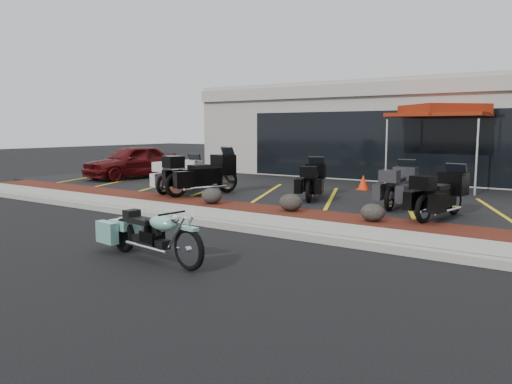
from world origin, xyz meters
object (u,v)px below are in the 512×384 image
Objects in this scene: hero_cruiser at (189,243)px; traffic_cone at (363,182)px; touring_white at (194,172)px; parked_car at (131,162)px; popup_canopy at (443,112)px.

hero_cruiser reaches higher than traffic_cone.
hero_cruiser is 1.23× the size of touring_white.
hero_cruiser is at bearing -82.31° from traffic_cone.
traffic_cone is at bearing 105.64° from hero_cruiser.
parked_car is at bearing -169.38° from traffic_cone.
parked_car reaches higher than touring_white.
parked_car reaches higher than hero_cruiser.
popup_canopy is at bearing 24.70° from parked_car.
hero_cruiser is at bearing -141.98° from touring_white.
hero_cruiser is 10.00m from traffic_cone.
parked_car is (-4.68, 1.49, 0.08)m from touring_white.
hero_cruiser is 12.15m from popup_canopy.
touring_white reaches higher than hero_cruiser.
hero_cruiser is at bearing -31.74° from parked_car.
hero_cruiser is at bearing -101.90° from popup_canopy.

